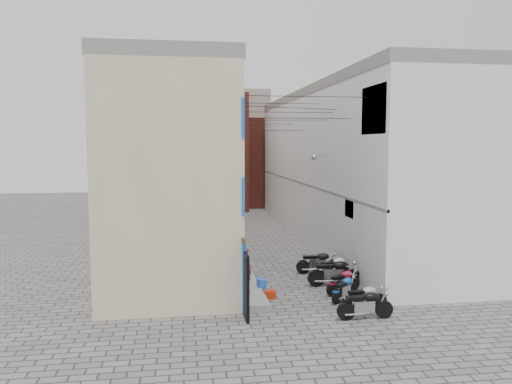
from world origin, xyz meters
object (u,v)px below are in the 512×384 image
motorcycle_e (334,271)px  water_jug_near (262,286)px  motorcycle_f (335,266)px  person_b (242,241)px  red_crate (269,294)px  motorcycle_a (365,303)px  motorcycle_b (364,296)px  motorcycle_d (344,280)px  motorcycle_c (345,287)px  motorcycle_g (318,261)px  person_a (246,269)px  water_jug_far (261,284)px

motorcycle_e → water_jug_near: 3.11m
motorcycle_e → motorcycle_f: (0.35, 1.04, -0.09)m
person_b → red_crate: bearing=-149.1°
motorcycle_a → motorcycle_b: motorcycle_a is taller
person_b → motorcycle_d: bearing=-122.5°
motorcycle_c → person_b: person_b is taller
motorcycle_d → motorcycle_f: size_ratio=0.95×
motorcycle_a → motorcycle_e: 3.85m
person_b → water_jug_near: 5.38m
motorcycle_a → motorcycle_g: 5.83m
motorcycle_a → motorcycle_b: bearing=161.3°
motorcycle_g → red_crate: bearing=-36.4°
motorcycle_a → water_jug_near: motorcycle_a is taller
person_a → water_jug_near: bearing=-73.6°
motorcycle_e → motorcycle_c: bearing=-1.2°
motorcycle_b → motorcycle_g: size_ratio=0.86×
motorcycle_f → red_crate: motorcycle_f is taller
motorcycle_d → water_jug_far: (-3.11, 0.79, -0.26)m
motorcycle_b → person_b: person_b is taller
motorcycle_e → motorcycle_d: bearing=7.7°
motorcycle_a → motorcycle_b: (0.31, 0.90, -0.06)m
motorcycle_b → person_a: (-3.93, 1.78, 0.64)m
motorcycle_c → person_b: (-3.04, 6.57, 0.51)m
motorcycle_c → motorcycle_f: bearing=128.1°
motorcycle_d → red_crate: bearing=-116.0°
person_a → person_b: (0.58, 5.94, -0.13)m
motorcycle_b → motorcycle_d: (-0.09, 1.98, 0.03)m
motorcycle_a → person_a: (-3.62, 2.68, 0.58)m
motorcycle_d → motorcycle_e: (-0.07, 0.96, 0.12)m
motorcycle_a → motorcycle_b: size_ratio=1.12×
motorcycle_f → motorcycle_g: bearing=-171.1°
motorcycle_b → motorcycle_d: bearing=177.0°
person_b → water_jug_far: (0.15, -4.95, -0.74)m
motorcycle_c → motorcycle_g: (0.03, 3.77, 0.08)m
motorcycle_g → person_a: (-3.65, -3.15, 0.56)m
water_jug_far → red_crate: water_jug_far is taller
motorcycle_a → motorcycle_f: bearing=174.6°
motorcycle_b → motorcycle_e: (-0.16, 2.94, 0.14)m
motorcycle_b → motorcycle_e: motorcycle_e is taller
motorcycle_d → motorcycle_e: motorcycle_e is taller
motorcycle_b → water_jug_near: (-3.21, 2.39, -0.21)m
water_jug_far → motorcycle_a: bearing=-51.7°
motorcycle_b → water_jug_near: size_ratio=2.99×
motorcycle_e → motorcycle_f: 1.10m
motorcycle_g → person_b: bearing=-127.5°
person_a → water_jug_near: person_a is taller
motorcycle_d → person_a: person_a is taller
motorcycle_g → person_b: 4.17m
motorcycle_e → person_a: 3.97m
motorcycle_a → person_b: person_b is taller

